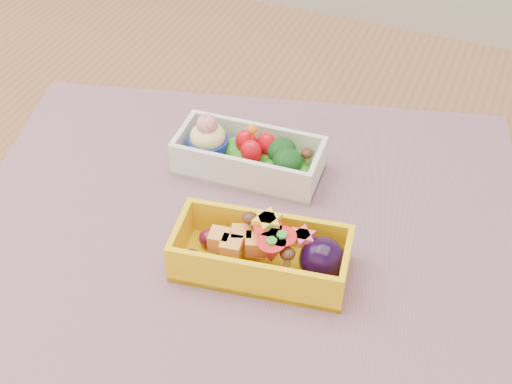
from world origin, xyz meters
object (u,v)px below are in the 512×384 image
at_px(table, 266,265).
at_px(bento_white, 248,156).
at_px(placemat, 247,222).
at_px(bento_yellow, 265,253).

bearing_deg(table, bento_white, 137.00).
distance_m(table, placemat, 0.11).
bearing_deg(bento_white, placemat, -71.76).
bearing_deg(placemat, table, 80.73).
bearing_deg(table, bento_yellow, -69.40).
height_order(table, placemat, placemat).
relative_size(table, bento_yellow, 7.17).
height_order(placemat, bento_white, bento_white).
bearing_deg(placemat, bento_yellow, -52.74).
bearing_deg(placemat, bento_white, 112.15).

